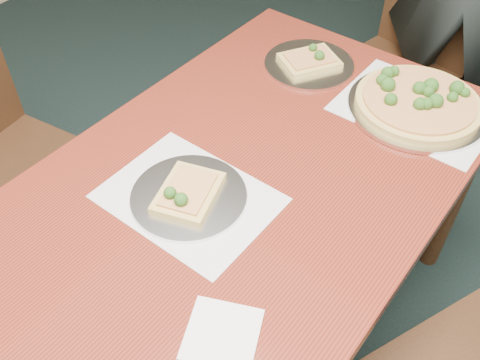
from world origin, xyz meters
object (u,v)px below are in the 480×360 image
Objects in this scene: chair_far at (407,54)px; slice_plate_near at (188,195)px; slice_plate_far at (309,62)px; dining_table at (240,205)px; pizza_pan at (418,102)px.

chair_far reaches higher than slice_plate_near.
slice_plate_near is 1.00× the size of slice_plate_far.
slice_plate_far is (-0.09, -0.62, 0.25)m from chair_far.
slice_plate_near is at bearing -115.40° from dining_table.
dining_table is at bearing -75.57° from slice_plate_far.
dining_table is 0.59m from pizza_pan.
slice_plate_near is at bearing -80.34° from chair_far.
chair_far reaches higher than slice_plate_far.
pizza_pan reaches higher than slice_plate_near.
pizza_pan reaches higher than slice_plate_far.
dining_table is 1.65× the size of chair_far.
pizza_pan is 1.39× the size of slice_plate_near.
slice_plate_far is at bearing -88.17° from chair_far.
dining_table is 0.56m from slice_plate_far.
dining_table is 5.36× the size of slice_plate_near.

